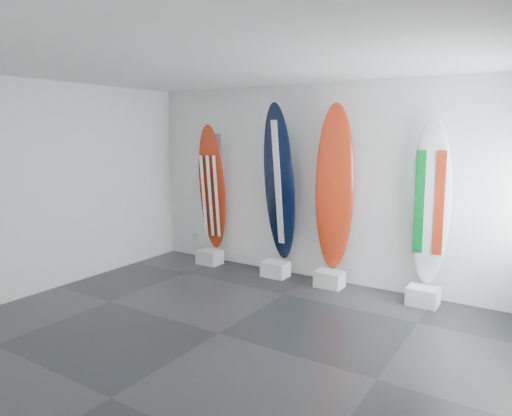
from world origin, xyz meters
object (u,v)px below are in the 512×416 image
Objects in this scene: surfboard_usa at (212,188)px; surfboard_swiss at (335,188)px; surfboard_navy at (279,184)px; surfboard_italy at (430,203)px.

surfboard_swiss is (2.26, 0.00, 0.14)m from surfboard_usa.
surfboard_usa is 0.89× the size of surfboard_swiss.
surfboard_navy is 0.93m from surfboard_swiss.
surfboard_swiss reaches higher than surfboard_usa.
surfboard_swiss is 1.09× the size of surfboard_italy.
surfboard_usa is 1.34m from surfboard_navy.
surfboard_italy is (2.27, 0.00, -0.12)m from surfboard_navy.
surfboard_usa is 2.27m from surfboard_swiss.
surfboard_swiss is at bearing 5.29° from surfboard_navy.
surfboard_swiss is at bearing 176.85° from surfboard_italy.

